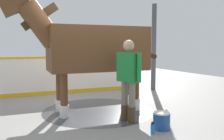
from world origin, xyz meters
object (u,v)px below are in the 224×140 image
at_px(bottle_shampoo, 167,116).
at_px(bottle_spray, 153,128).
at_px(wash_bucket, 162,121).
at_px(handler, 128,75).
at_px(horse, 93,49).

relative_size(bottle_shampoo, bottle_spray, 1.10).
relative_size(wash_bucket, bottle_spray, 1.52).
relative_size(handler, bottle_shampoo, 7.07).
relative_size(handler, wash_bucket, 5.12).
relative_size(horse, bottle_shampoo, 15.73).
height_order(horse, bottle_spray, horse).
bearing_deg(bottle_spray, horse, 10.25).
height_order(handler, bottle_spray, handler).
height_order(horse, bottle_shampoo, horse).
distance_m(wash_bucket, bottle_shampoo, 0.55).
xyz_separation_m(handler, bottle_spray, (-0.79, -0.02, -0.85)).
distance_m(horse, bottle_shampoo, 2.20).
height_order(handler, bottle_shampoo, handler).
bearing_deg(bottle_spray, handler, 1.39).
bearing_deg(horse, bottle_spray, 106.12).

